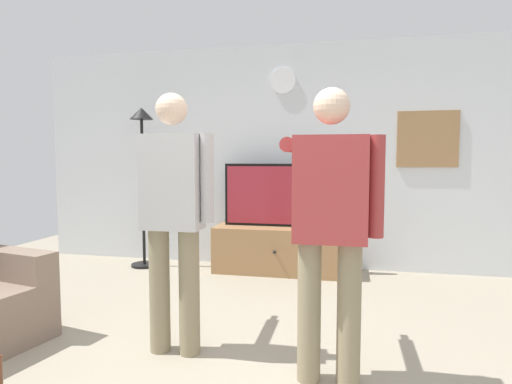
# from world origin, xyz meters

# --- Properties ---
(back_wall) EXTENTS (6.40, 0.10, 2.70)m
(back_wall) POSITION_xyz_m (0.00, 2.95, 1.35)
(back_wall) COLOR silver
(back_wall) RESTS_ON ground_plane
(tv_stand) EXTENTS (1.49, 0.56, 0.53)m
(tv_stand) POSITION_xyz_m (-0.05, 2.60, 0.27)
(tv_stand) COLOR #997047
(tv_stand) RESTS_ON ground_plane
(television) EXTENTS (1.30, 0.07, 0.73)m
(television) POSITION_xyz_m (-0.05, 2.65, 0.90)
(television) COLOR black
(television) RESTS_ON tv_stand
(wall_clock) EXTENTS (0.31, 0.03, 0.31)m
(wall_clock) POSITION_xyz_m (-0.05, 2.89, 2.26)
(wall_clock) COLOR white
(framed_picture) EXTENTS (0.66, 0.04, 0.64)m
(framed_picture) POSITION_xyz_m (1.61, 2.90, 1.55)
(framed_picture) COLOR #997047
(floor_lamp) EXTENTS (0.32, 0.32, 1.94)m
(floor_lamp) POSITION_xyz_m (-1.71, 2.52, 1.39)
(floor_lamp) COLOR black
(floor_lamp) RESTS_ON ground_plane
(person_standing_nearer_lamp) EXTENTS (0.57, 0.78, 1.76)m
(person_standing_nearer_lamp) POSITION_xyz_m (-0.41, 0.39, 1.00)
(person_standing_nearer_lamp) COLOR gray
(person_standing_nearer_lamp) RESTS_ON ground_plane
(person_standing_nearer_couch) EXTENTS (0.60, 0.78, 1.73)m
(person_standing_nearer_couch) POSITION_xyz_m (0.64, 0.21, 0.99)
(person_standing_nearer_couch) COLOR gray
(person_standing_nearer_couch) RESTS_ON ground_plane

